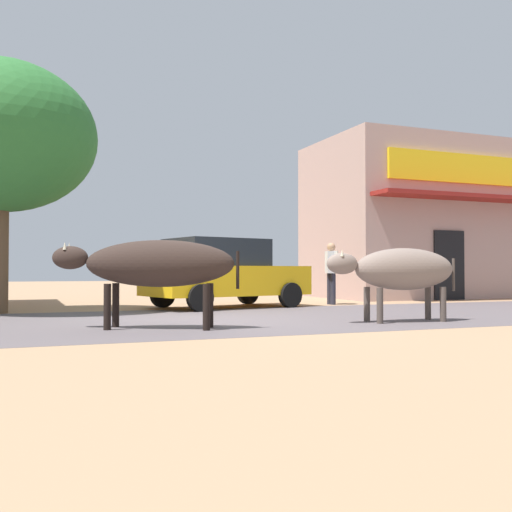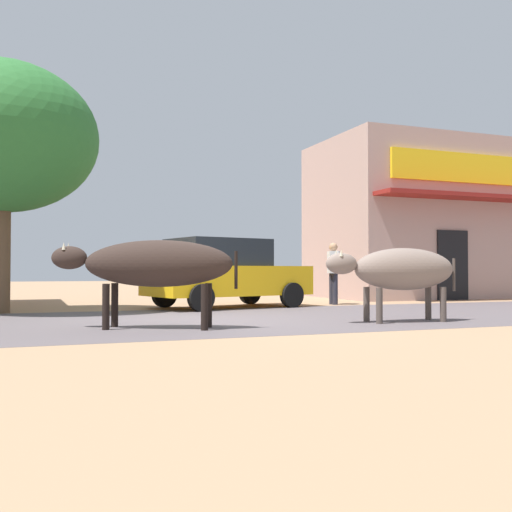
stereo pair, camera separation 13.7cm
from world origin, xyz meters
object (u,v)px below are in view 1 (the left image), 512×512
Objects in this scene: cow_near_brown at (156,264)px; pedestrian_by_shop at (331,268)px; roadside_tree at (1,137)px; cow_far_dark at (401,270)px; parked_hatchback_car at (223,273)px.

pedestrian_by_shop is at bearing 39.76° from cow_near_brown.
cow_far_dark is at bearing -35.94° from roadside_tree.
roadside_tree is 1.27× the size of parked_hatchback_car.
parked_hatchback_car is 1.50× the size of cow_near_brown.
roadside_tree is at bearing -177.94° from pedestrian_by_shop.
parked_hatchback_car reaches higher than cow_near_brown.
pedestrian_by_shop reaches higher than cow_near_brown.
parked_hatchback_car is 5.22m from cow_near_brown.
cow_near_brown reaches higher than cow_far_dark.
pedestrian_by_shop is (5.66, 4.71, -0.04)m from cow_near_brown.
parked_hatchback_car is (4.95, 0.09, -2.84)m from roadside_tree.
pedestrian_by_shop reaches higher than cow_far_dark.
cow_near_brown is 4.27m from cow_far_dark.
cow_far_dark is 1.55× the size of pedestrian_by_shop.
cow_near_brown is at bearing -120.04° from parked_hatchback_car.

